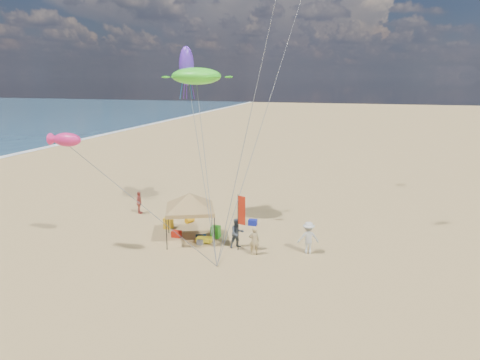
# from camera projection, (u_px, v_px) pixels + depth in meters

# --- Properties ---
(ground) EXTENTS (280.00, 280.00, 0.00)m
(ground) POSITION_uv_depth(u_px,v_px,m) (223.00, 272.00, 21.53)
(ground) COLOR tan
(ground) RESTS_ON ground
(canopy_tent) EXTENTS (4.95, 4.95, 3.32)m
(canopy_tent) POSITION_uv_depth(u_px,v_px,m) (190.00, 195.00, 25.18)
(canopy_tent) COLOR black
(canopy_tent) RESTS_ON ground
(feather_flag) EXTENTS (0.47, 0.18, 3.21)m
(feather_flag) POSITION_uv_depth(u_px,v_px,m) (241.00, 214.00, 23.71)
(feather_flag) COLOR black
(feather_flag) RESTS_ON ground
(cooler_red) EXTENTS (0.54, 0.38, 0.38)m
(cooler_red) POSITION_uv_depth(u_px,v_px,m) (176.00, 234.00, 26.24)
(cooler_red) COLOR red
(cooler_red) RESTS_ON ground
(cooler_blue) EXTENTS (0.54, 0.38, 0.38)m
(cooler_blue) POSITION_uv_depth(u_px,v_px,m) (253.00, 222.00, 28.32)
(cooler_blue) COLOR #111D91
(cooler_blue) RESTS_ON ground
(bag_navy) EXTENTS (0.69, 0.54, 0.36)m
(bag_navy) POSITION_uv_depth(u_px,v_px,m) (201.00, 237.00, 25.74)
(bag_navy) COLOR #0B1D32
(bag_navy) RESTS_ON ground
(bag_orange) EXTENTS (0.54, 0.69, 0.36)m
(bag_orange) POSITION_uv_depth(u_px,v_px,m) (190.00, 220.00, 28.81)
(bag_orange) COLOR orange
(bag_orange) RESTS_ON ground
(chair_green) EXTENTS (0.50, 0.50, 0.70)m
(chair_green) POSITION_uv_depth(u_px,v_px,m) (216.00, 232.00, 26.15)
(chair_green) COLOR #2C961B
(chair_green) RESTS_ON ground
(chair_yellow) EXTENTS (0.50, 0.50, 0.70)m
(chair_yellow) POSITION_uv_depth(u_px,v_px,m) (168.00, 223.00, 27.72)
(chair_yellow) COLOR yellow
(chair_yellow) RESTS_ON ground
(crate_grey) EXTENTS (0.34, 0.30, 0.28)m
(crate_grey) POSITION_uv_depth(u_px,v_px,m) (200.00, 242.00, 25.11)
(crate_grey) COLOR slate
(crate_grey) RESTS_ON ground
(beach_cart) EXTENTS (0.90, 0.50, 0.24)m
(beach_cart) POSITION_uv_depth(u_px,v_px,m) (204.00, 239.00, 25.33)
(beach_cart) COLOR yellow
(beach_cart) RESTS_ON ground
(person_near_a) EXTENTS (0.66, 0.54, 1.57)m
(person_near_a) POSITION_uv_depth(u_px,v_px,m) (254.00, 241.00, 23.54)
(person_near_a) COLOR tan
(person_near_a) RESTS_ON ground
(person_near_b) EXTENTS (1.05, 1.03, 1.70)m
(person_near_b) POSITION_uv_depth(u_px,v_px,m) (237.00, 233.00, 24.48)
(person_near_b) COLOR #39434E
(person_near_b) RESTS_ON ground
(person_near_c) EXTENTS (1.30, 0.98, 1.79)m
(person_near_c) POSITION_uv_depth(u_px,v_px,m) (308.00, 238.00, 23.70)
(person_near_c) COLOR beige
(person_near_c) RESTS_ON ground
(person_far_a) EXTENTS (0.61, 1.00, 1.59)m
(person_far_a) POSITION_uv_depth(u_px,v_px,m) (139.00, 203.00, 30.59)
(person_far_a) COLOR #B55345
(person_far_a) RESTS_ON ground
(turtle_kite) EXTENTS (3.21, 2.58, 1.06)m
(turtle_kite) POSITION_uv_depth(u_px,v_px,m) (196.00, 76.00, 27.44)
(turtle_kite) COLOR #45F92C
(turtle_kite) RESTS_ON ground
(fish_kite) EXTENTS (1.76, 1.22, 0.71)m
(fish_kite) POSITION_uv_depth(u_px,v_px,m) (67.00, 140.00, 22.56)
(fish_kite) COLOR #E6236E
(fish_kite) RESTS_ON ground
(squid_kite) EXTENTS (1.10, 1.10, 2.48)m
(squid_kite) POSITION_uv_depth(u_px,v_px,m) (187.00, 66.00, 28.16)
(squid_kite) COLOR #632DD6
(squid_kite) RESTS_ON ground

